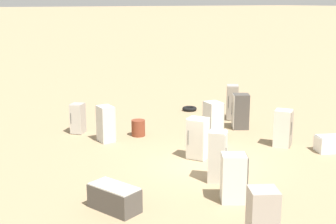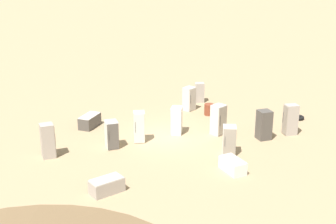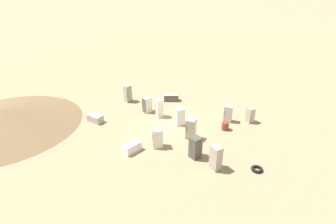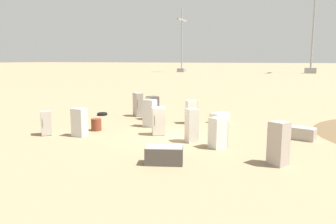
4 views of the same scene
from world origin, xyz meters
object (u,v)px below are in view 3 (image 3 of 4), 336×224
at_px(discarded_fridge_0, 95,118).
at_px(discarded_fridge_2, 128,94).
at_px(discarded_fridge_6, 180,117).
at_px(discarded_fridge_1, 157,138).
at_px(discarded_fridge_9, 132,148).
at_px(rusty_barrel, 225,126).
at_px(discarded_fridge_10, 195,147).
at_px(discarded_fridge_5, 191,129).
at_px(discarded_fridge_7, 250,115).
at_px(discarded_fridge_11, 159,108).
at_px(discarded_fridge_4, 228,114).
at_px(discarded_fridge_8, 216,158).
at_px(discarded_fridge_12, 147,105).
at_px(scrap_tire, 257,169).
at_px(discarded_fridge_3, 171,97).

relative_size(discarded_fridge_0, discarded_fridge_2, 0.88).
bearing_deg(discarded_fridge_6, discarded_fridge_1, -129.89).
height_order(discarded_fridge_9, rusty_barrel, rusty_barrel).
distance_m(discarded_fridge_10, rusty_barrel, 5.17).
distance_m(discarded_fridge_2, discarded_fridge_5, 9.96).
height_order(discarded_fridge_7, discarded_fridge_10, discarded_fridge_10).
bearing_deg(discarded_fridge_5, rusty_barrel, -130.79).
xyz_separation_m(discarded_fridge_11, rusty_barrel, (0.30, 6.49, -0.53)).
distance_m(discarded_fridge_2, discarded_fridge_11, 5.17).
bearing_deg(discarded_fridge_4, discarded_fridge_0, 20.21).
distance_m(discarded_fridge_10, discarded_fridge_11, 7.25).
xyz_separation_m(discarded_fridge_5, discarded_fridge_8, (3.31, 2.75, 0.02)).
xyz_separation_m(discarded_fridge_0, rusty_barrel, (-2.75, 11.86, 0.03)).
bearing_deg(discarded_fridge_12, rusty_barrel, -154.81).
bearing_deg(rusty_barrel, discarded_fridge_9, -46.92).
bearing_deg(discarded_fridge_7, discarded_fridge_5, -178.72).
distance_m(discarded_fridge_7, discarded_fridge_9, 11.64).
bearing_deg(discarded_fridge_12, discarded_fridge_11, -168.51).
xyz_separation_m(discarded_fridge_1, discarded_fridge_11, (-4.94, -1.81, 0.10)).
bearing_deg(discarded_fridge_1, discarded_fridge_0, 39.92).
distance_m(discarded_fridge_12, rusty_barrel, 8.15).
height_order(discarded_fridge_8, rusty_barrel, discarded_fridge_8).
bearing_deg(rusty_barrel, discarded_fridge_2, -102.75).
height_order(discarded_fridge_2, discarded_fridge_6, discarded_fridge_2).
bearing_deg(discarded_fridge_10, scrap_tire, 31.06).
bearing_deg(rusty_barrel, scrap_tire, 31.73).
xyz_separation_m(discarded_fridge_5, discarded_fridge_7, (-4.70, 4.48, -0.19)).
bearing_deg(discarded_fridge_12, discarded_fridge_9, 135.87).
bearing_deg(discarded_fridge_3, discarded_fridge_7, 56.49).
height_order(discarded_fridge_0, discarded_fridge_7, discarded_fridge_7).
height_order(discarded_fridge_9, discarded_fridge_12, discarded_fridge_12).
relative_size(discarded_fridge_0, discarded_fridge_11, 0.90).
height_order(discarded_fridge_2, rusty_barrel, discarded_fridge_2).
bearing_deg(discarded_fridge_11, scrap_tire, -163.66).
relative_size(discarded_fridge_0, discarded_fridge_4, 1.00).
bearing_deg(discarded_fridge_1, discarded_fridge_11, -15.32).
xyz_separation_m(discarded_fridge_0, discarded_fridge_11, (-3.06, 5.37, 0.57)).
distance_m(discarded_fridge_3, discarded_fridge_6, 5.55).
relative_size(discarded_fridge_10, discarded_fridge_12, 1.12).
relative_size(discarded_fridge_0, rusty_barrel, 2.17).
distance_m(discarded_fridge_0, discarded_fridge_8, 12.46).
relative_size(discarded_fridge_1, discarded_fridge_5, 0.89).
distance_m(discarded_fridge_0, discarded_fridge_3, 8.78).
height_order(discarded_fridge_3, discarded_fridge_5, discarded_fridge_5).
relative_size(discarded_fridge_0, scrap_tire, 1.97).
bearing_deg(discarded_fridge_12, discarded_fridge_4, -143.11).
xyz_separation_m(discarded_fridge_6, discarded_fridge_12, (-1.40, -3.99, -0.06)).
xyz_separation_m(discarded_fridge_2, discarded_fridge_12, (1.64, 3.06, -0.16)).
bearing_deg(discarded_fridge_1, discarded_fridge_4, -71.81).
distance_m(discarded_fridge_0, rusty_barrel, 12.18).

